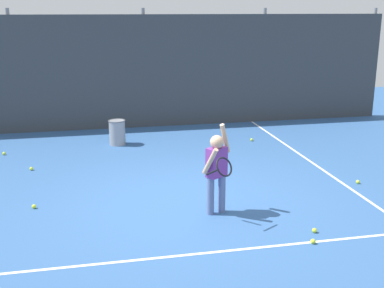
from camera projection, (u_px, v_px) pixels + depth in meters
The scene contains 17 objects.
ground_plane at pixel (185, 201), 7.80m from camera, with size 20.00×20.00×0.00m, color #335B93.
court_line_baseline at pixel (211, 252), 6.17m from camera, with size 9.00×0.05×0.00m, color white.
court_line_sideline at pixel (323, 170), 9.32m from camera, with size 0.05×9.00×0.00m, color white.
back_fence_windscreen at pixel (145, 72), 12.37m from camera, with size 12.96×0.08×2.83m, color #383D42.
fence_post_1 at pixel (13, 72), 11.78m from camera, with size 0.09×0.09×2.98m, color slate.
fence_post_2 at pixel (144, 69), 12.41m from camera, with size 0.09×0.09×2.98m, color slate.
fence_post_3 at pixel (263, 66), 13.04m from camera, with size 0.09×0.09×2.98m, color slate.
fence_post_4 at pixel (370, 63), 13.67m from camera, with size 0.09×0.09×2.98m, color slate.
tennis_player at pixel (217, 167), 7.16m from camera, with size 0.50×0.83×1.35m.
ball_hopper at pixel (117, 132), 10.99m from camera, with size 0.38×0.38×0.56m.
tennis_ball_1 at pixel (34, 206), 7.52m from camera, with size 0.07×0.07×0.07m, color #CCE033.
tennis_ball_2 at pixel (313, 241), 6.40m from camera, with size 0.07×0.07×0.07m, color #CCE033.
tennis_ball_3 at pixel (358, 182), 8.58m from camera, with size 0.07×0.07×0.07m, color #CCE033.
tennis_ball_4 at pixel (252, 140), 11.34m from camera, with size 0.07×0.07×0.07m, color #CCE033.
tennis_ball_5 at pixel (314, 230), 6.71m from camera, with size 0.07×0.07×0.07m, color #CCE033.
tennis_ball_6 at pixel (4, 153), 10.26m from camera, with size 0.07×0.07×0.07m, color #CCE033.
tennis_ball_7 at pixel (31, 169), 9.29m from camera, with size 0.07×0.07×0.07m, color #CCE033.
Camera 1 is at (-1.39, -7.14, 2.97)m, focal length 45.86 mm.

